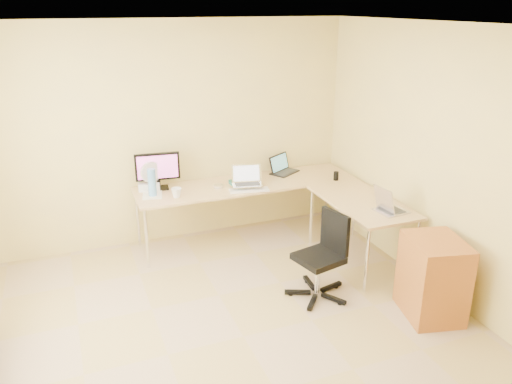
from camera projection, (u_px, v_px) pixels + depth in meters
name	position (u px, v px, depth m)	size (l,w,h in m)	color
floor	(243.00, 337.00, 4.46)	(4.50, 4.50, 0.00)	tan
ceiling	(240.00, 26.00, 3.54)	(4.50, 4.50, 0.00)	white
wall_back	(177.00, 134.00, 5.96)	(4.50, 4.50, 0.00)	#E7D370
wall_right	(454.00, 169.00, 4.72)	(4.50, 4.50, 0.00)	#E7D370
desk_main	(247.00, 211.00, 6.19)	(2.65, 0.70, 0.73)	tan
desk_return	(360.00, 231.00, 5.65)	(0.70, 1.30, 0.73)	tan
monitor	(158.00, 171.00, 5.79)	(0.50, 0.16, 0.43)	black
book_stack	(241.00, 184.00, 5.96)	(0.21, 0.28, 0.05)	#216152
laptop_center	(247.00, 176.00, 5.81)	(0.34, 0.26, 0.22)	silver
laptop_black	(285.00, 164.00, 6.38)	(0.36, 0.27, 0.23)	black
keyboard	(249.00, 190.00, 5.80)	(0.45, 0.13, 0.02)	white
mouse	(251.00, 190.00, 5.77)	(0.09, 0.05, 0.03)	silver
mug	(176.00, 193.00, 5.60)	(0.11, 0.11, 0.11)	white
cd_stack	(218.00, 186.00, 5.91)	(0.12, 0.12, 0.03)	silver
water_bottle	(152.00, 183.00, 5.60)	(0.09, 0.09, 0.31)	#5994D3
papers	(152.00, 195.00, 5.68)	(0.21, 0.30, 0.01)	silver
white_box	(149.00, 186.00, 5.83)	(0.24, 0.17, 0.09)	white
desk_fan	(151.00, 176.00, 5.80)	(0.25, 0.25, 0.31)	silver
black_cup	(336.00, 176.00, 6.14)	(0.06, 0.06, 0.11)	black
laptop_return	(392.00, 201.00, 5.19)	(0.27, 0.34, 0.23)	silver
office_chair	(319.00, 251.00, 4.91)	(0.52, 0.52, 0.87)	black
cabinet	(432.00, 280.00, 4.66)	(0.47, 0.58, 0.80)	brown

